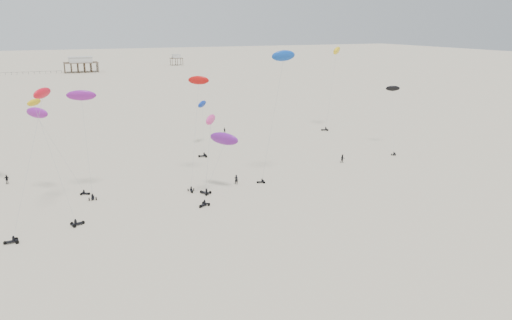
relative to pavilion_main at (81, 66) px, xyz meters
name	(u,v)px	position (x,y,z in m)	size (l,w,h in m)	color
ground_plane	(141,106)	(10.00, -150.00, -4.22)	(900.00, 900.00, 0.00)	beige
pavilion_main	(81,66)	(0.00, 0.00, 0.00)	(21.00, 13.00, 9.80)	brown
pavilion_small	(176,60)	(70.00, 30.00, -0.74)	(9.00, 7.00, 8.00)	brown
rig_0	(197,104)	(3.72, -247.04, 11.11)	(7.96, 12.61, 21.64)	black
rig_1	(202,118)	(12.23, -222.44, 3.45)	(7.17, 15.66, 15.94)	black
rig_3	(393,104)	(56.72, -240.44, 6.90)	(8.87, 12.07, 17.55)	black
rig_6	(35,130)	(-25.81, -257.48, 10.40)	(9.32, 15.61, 22.97)	black
rig_7	(281,69)	(19.22, -252.87, 17.91)	(9.25, 4.29, 25.93)	black
rig_8	(60,176)	(-22.85, -261.20, 3.61)	(6.83, 7.82, 19.70)	black
rig_9	(208,148)	(1.57, -260.54, 5.53)	(5.86, 6.90, 15.44)	black
rig_10	(335,62)	(55.66, -214.02, 15.35)	(8.77, 6.88, 24.33)	black
rig_11	(45,125)	(-24.32, -246.04, 8.87)	(9.94, 6.07, 16.77)	black
rig_12	(222,146)	(5.64, -255.81, 4.46)	(8.41, 6.43, 11.47)	black
rig_13	(83,114)	(-17.74, -248.11, 10.83)	(5.71, 7.27, 19.59)	black
spectator_0	(236,184)	(9.29, -253.73, -4.22)	(0.84, 0.58, 2.32)	black
spectator_1	(342,163)	(37.18, -248.59, -4.22)	(1.10, 0.64, 2.26)	black
spectator_2	(7,184)	(-32.40, -235.68, -4.22)	(1.31, 0.70, 2.21)	black
spectator_3	(225,133)	(23.15, -208.00, -4.22)	(0.68, 0.47, 1.87)	black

